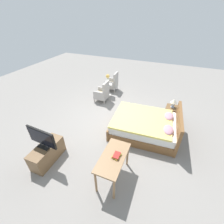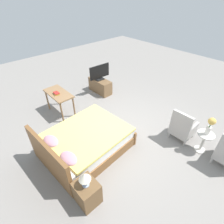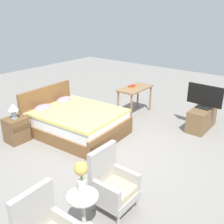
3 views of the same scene
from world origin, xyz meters
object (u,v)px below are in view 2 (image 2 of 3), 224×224
Objects in this scene: vanity_desk at (59,96)px; book_stack at (56,93)px; tv_stand at (100,86)px; tv_flatscreen at (100,72)px; side_table at (204,140)px; flower_vase at (211,125)px; nightstand at (87,193)px; table_lamp at (85,178)px; bed at (85,142)px; armchair_by_window_right at (182,128)px.

book_stack reaches higher than vanity_desk.
vanity_desk is (-0.19, 1.80, 0.37)m from tv_stand.
side_table is at bearing 179.78° from tv_flatscreen.
nightstand is (0.89, 2.87, -0.58)m from flower_vase.
side_table is at bearing 179.78° from tv_stand.
tv_flatscreen is (3.13, -2.89, 0.06)m from table_lamp.
vanity_desk is (3.83, 1.78, -0.22)m from flower_vase.
side_table is 3.03m from table_lamp.
bed is 8.99× the size of book_stack.
tv_stand is at bearing -46.62° from bed.
book_stack reaches higher than nightstand.
book_stack is at bearing 26.06° from flower_vase.
flower_vase reaches higher than book_stack.
nightstand is 1.64× the size of table_lamp.
flower_vase reaches higher than nightstand.
tv_flatscreen is 1.82m from vanity_desk.
bed is 2.04× the size of vanity_desk.
tv_stand is 0.55m from tv_flatscreen.
armchair_by_window_right reaches higher than vanity_desk.
bed is 4.44× the size of flower_vase.
side_table is 0.58× the size of tv_stand.
table_lamp reaches higher than side_table.
bed reaches higher than tv_stand.
flower_vase reaches higher than armchair_by_window_right.
armchair_by_window_right is 3.46m from tv_flatscreen.
bed is 3.00m from tv_stand.
tv_stand is at bearing -83.99° from vanity_desk.
tv_stand is at bearing -83.05° from book_stack.
book_stack is (1.83, -0.31, 0.47)m from bed.
tv_stand is (2.06, -2.18, -0.04)m from bed.
tv_flatscreen is at bearing -83.92° from vanity_desk.
tv_flatscreen reaches higher than side_table.
nightstand is at bearing 159.65° from vanity_desk.
armchair_by_window_right is at bearing -149.94° from book_stack.
tv_flatscreen is 1.88m from book_stack.
bed is 1.36m from table_lamp.
bed reaches higher than armchair_by_window_right.
flower_vase reaches higher than bed.
vanity_desk is 0.16m from book_stack.
bed is 1.94m from vanity_desk.
bed reaches higher than book_stack.
vanity_desk is at bearing 24.97° from flower_vase.
vanity_desk reaches higher than side_table.
tv_flatscreen reaches higher than bed.
book_stack is at bearing -9.68° from bed.
armchair_by_window_right is 0.88× the size of vanity_desk.
nightstand is 2.30× the size of book_stack.
flower_vase is at bearing 179.78° from tv_flatscreen.
table_lamp reaches higher than tv_stand.
tv_flatscreen is (3.13, -2.89, 0.54)m from nightstand.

